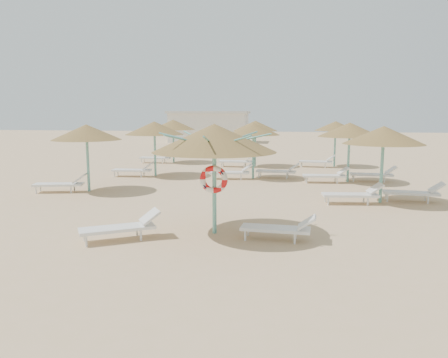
# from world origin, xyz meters

# --- Properties ---
(ground) EXTENTS (120.00, 120.00, 0.00)m
(ground) POSITION_xyz_m (0.00, 0.00, 0.00)
(ground) COLOR tan
(ground) RESTS_ON ground
(main_palapa) EXTENTS (3.23, 3.23, 2.89)m
(main_palapa) POSITION_xyz_m (0.25, 0.32, 2.51)
(main_palapa) COLOR #65AFA2
(main_palapa) RESTS_ON ground
(lounger_main_a) EXTENTS (2.01, 1.52, 0.72)m
(lounger_main_a) POSITION_xyz_m (-1.94, -0.62, 0.34)
(lounger_main_a) COLOR white
(lounger_main_a) RESTS_ON ground
(lounger_main_b) EXTENTS (1.90, 0.71, 0.68)m
(lounger_main_b) POSITION_xyz_m (1.99, -0.10, 0.32)
(lounger_main_b) COLOR white
(lounger_main_b) RESTS_ON ground
(palapa_field) EXTENTS (19.29, 13.78, 2.72)m
(palapa_field) POSITION_xyz_m (0.69, 10.19, 2.31)
(palapa_field) COLOR #65AFA2
(palapa_field) RESTS_ON ground
(service_hut) EXTENTS (8.40, 4.40, 3.25)m
(service_hut) POSITION_xyz_m (-6.00, 35.00, 1.64)
(service_hut) COLOR silver
(service_hut) RESTS_ON ground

